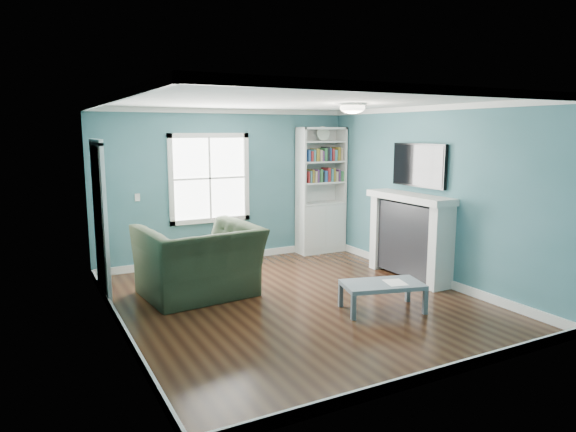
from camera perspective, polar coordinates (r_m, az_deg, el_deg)
name	(u,v)px	position (r m, az deg, el deg)	size (l,w,h in m)	color
floor	(297,302)	(6.88, 0.99, -9.50)	(5.00, 5.00, 0.00)	black
room_walls	(297,183)	(6.54, 1.02, 3.72)	(5.00, 5.00, 5.00)	#36676D
trim	(297,209)	(6.59, 1.02, 0.73)	(4.50, 5.00, 2.60)	white
window	(210,178)	(8.70, -8.69, 4.16)	(1.40, 0.06, 1.50)	white
bookshelf	(321,203)	(9.48, 3.66, 1.47)	(0.90, 0.35, 2.31)	silver
fireplace	(410,237)	(8.04, 13.39, -2.29)	(0.44, 1.58, 1.30)	black
tv	(419,165)	(7.98, 14.35, 5.49)	(0.06, 1.10, 0.65)	black
door	(100,219)	(7.25, -20.19, -0.36)	(0.12, 0.98, 2.17)	silver
ceiling_fixture	(352,107)	(7.08, 7.18, 11.92)	(0.38, 0.38, 0.15)	white
light_switch	(137,197)	(8.41, -16.39, 1.99)	(0.08, 0.01, 0.12)	white
recliner	(199,249)	(7.05, -9.88, -3.68)	(1.49, 0.97, 1.30)	#222C1C
coffee_table	(382,286)	(6.59, 10.45, -7.69)	(1.09, 0.78, 0.36)	#4C545B
paper_sheet	(395,283)	(6.60, 11.83, -7.25)	(0.23, 0.30, 0.00)	white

